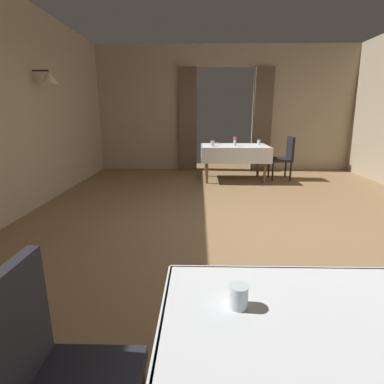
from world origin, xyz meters
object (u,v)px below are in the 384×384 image
plate_mid_b (216,143)px  flower_vase_mid (235,141)px  glass_mid_d (212,143)px  chair_mid_right (284,156)px  glass_near_b (238,296)px  dining_table_near (356,366)px  glass_mid_c (259,142)px  chair_near_left (51,379)px  dining_table_mid (234,150)px

plate_mid_b → flower_vase_mid: bearing=-50.9°
flower_vase_mid → glass_mid_d: bearing=-170.0°
chair_mid_right → glass_near_b: chair_mid_right is taller
dining_table_near → glass_mid_c: bearing=82.0°
glass_near_b → flower_vase_mid: size_ratio=0.45×
chair_mid_right → plate_mid_b: 1.51m
plate_mid_b → glass_mid_c: (0.91, -0.23, 0.05)m
chair_near_left → plate_mid_b: chair_near_left is taller
dining_table_mid → flower_vase_mid: (-0.01, -0.11, 0.20)m
flower_vase_mid → plate_mid_b: 0.59m
flower_vase_mid → chair_mid_right: bearing=10.1°
dining_table_near → plate_mid_b: 5.93m
dining_table_mid → chair_mid_right: chair_mid_right is taller
dining_table_mid → flower_vase_mid: size_ratio=7.58×
dining_table_mid → glass_near_b: size_ratio=16.77×
glass_mid_d → flower_vase_mid: bearing=10.0°
glass_near_b → glass_mid_c: glass_mid_c is taller
glass_mid_c → dining_table_mid: bearing=-168.6°
glass_mid_c → glass_mid_d: (-1.02, -0.30, 0.00)m
flower_vase_mid → glass_mid_c: (0.54, 0.21, -0.05)m
dining_table_near → chair_mid_right: (1.37, 5.68, -0.14)m
chair_mid_right → glass_mid_c: chair_mid_right is taller
glass_near_b → plate_mid_b: 5.78m
chair_mid_right → chair_near_left: bearing=-113.0°
dining_table_near → plate_mid_b: (-0.10, 5.93, 0.10)m
dining_table_near → chair_mid_right: bearing=76.5°
chair_near_left → glass_mid_d: (0.80, 5.34, 0.29)m
chair_mid_right → glass_near_b: 5.79m
chair_near_left → glass_mid_c: chair_near_left is taller
glass_near_b → plate_mid_b: bearing=87.5°
flower_vase_mid → plate_mid_b: (-0.36, 0.45, -0.10)m
flower_vase_mid → glass_mid_c: 0.59m
dining_table_mid → flower_vase_mid: flower_vase_mid is taller
dining_table_mid → glass_mid_c: size_ratio=12.70×
dining_table_near → plate_mid_b: size_ratio=6.76×
dining_table_near → glass_mid_c: size_ratio=11.23×
chair_near_left → glass_mid_c: size_ratio=8.28×
glass_near_b → glass_mid_c: size_ratio=0.76×
dining_table_mid → chair_near_left: size_ratio=1.53×
glass_near_b → flower_vase_mid: 5.36m
dining_table_mid → plate_mid_b: bearing=137.7°
dining_table_mid → glass_near_b: (-0.62, -5.43, 0.14)m
dining_table_mid → glass_mid_c: bearing=11.4°
chair_near_left → plate_mid_b: size_ratio=4.98×
dining_table_near → glass_mid_d: size_ratio=10.87×
chair_near_left → glass_near_b: 0.72m
chair_near_left → glass_near_b: chair_near_left is taller
dining_table_near → chair_near_left: bearing=176.8°
plate_mid_b → chair_near_left: bearing=-98.8°
dining_table_mid → flower_vase_mid: 0.23m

